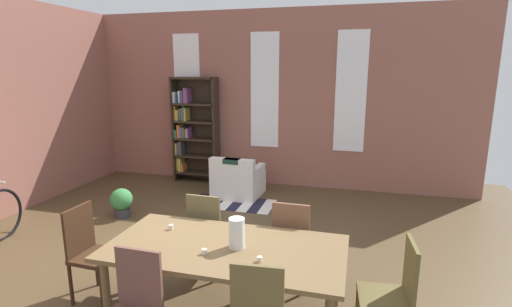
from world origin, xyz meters
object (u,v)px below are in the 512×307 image
Objects in this scene: vase_on_table at (237,233)px; potted_plant_by_shelf at (122,202)px; bookshelf_tall at (192,129)px; dining_table at (226,253)px; dining_chair_far_left at (208,230)px; dining_chair_head_right at (394,292)px; dining_chair_head_left at (90,250)px; armchair_white at (238,181)px; dining_chair_far_right at (292,240)px.

vase_on_table is 0.60× the size of potted_plant_by_shelf.
dining_table is at bearing -62.26° from bookshelf_tall.
dining_chair_far_left is (-0.47, 0.74, -0.15)m from dining_table.
dining_chair_far_left and dining_chair_head_right have the same top height.
dining_chair_head_left is 2.11× the size of potted_plant_by_shelf.
dining_table is at bearing 180.00° from vase_on_table.
potted_plant_by_shelf is (-0.26, -2.13, -0.83)m from bookshelf_tall.
armchair_white reaches higher than dining_table.
dining_chair_far_right and dining_chair_head_right have the same top height.
dining_chair_head_right is 4.14m from armchair_white.
vase_on_table is 3.60m from armchair_white.
armchair_white is 2.02m from potted_plant_by_shelf.
bookshelf_tall is at bearing 131.15° from dining_chair_head_right.
dining_table is 1.43m from dining_chair_head_right.
dining_chair_head_right is (1.31, 0.01, -0.36)m from vase_on_table.
dining_chair_far_left is 1.00× the size of dining_chair_head_left.
vase_on_table is 1.01m from dining_chair_far_left.
dining_chair_head_right is (0.95, -0.74, 0.00)m from dining_chair_far_right.
potted_plant_by_shelf is at bearing -135.25° from armchair_white.
dining_chair_far_right is 2.11× the size of potted_plant_by_shelf.
dining_table is at bearing -0.13° from dining_chair_head_left.
dining_table reaches higher than potted_plant_by_shelf.
bookshelf_tall reaches higher than dining_chair_head_right.
dining_chair_far_left reaches higher than dining_table.
dining_chair_head_right is at bearing -27.03° from potted_plant_by_shelf.
dining_table is 2.20× the size of dining_chair_far_left.
armchair_white is (-0.51, 2.64, -0.23)m from dining_chair_far_left.
dining_chair_far_right is at bearing 63.95° from vase_on_table.
dining_chair_far_left is at bearing -79.16° from armchair_white.
dining_chair_far_left and dining_chair_far_right have the same top height.
vase_on_table is at bearing -0.12° from dining_chair_head_left.
dining_chair_far_right is at bearing 21.37° from dining_chair_head_left.
dining_chair_far_right is 0.45× the size of bookshelf_tall.
armchair_white is at bearing 118.71° from dining_chair_far_right.
dining_chair_far_left is at bearing 37.96° from dining_chair_head_left.
dining_chair_head_right is at bearing -21.27° from dining_chair_far_left.
dining_chair_head_left is (-0.95, -0.74, 0.00)m from dining_chair_far_left.
bookshelf_tall reaches higher than dining_table.
potted_plant_by_shelf is (-2.41, 1.96, -0.42)m from dining_table.
vase_on_table is at bearing -0.00° from dining_table.
dining_chair_head_right is 1.00× the size of dining_chair_head_left.
dining_chair_head_left is 3.41m from armchair_white.
dining_table is at bearing -73.89° from armchair_white.
potted_plant_by_shelf is (-3.83, 1.95, -0.27)m from dining_chair_head_right.
dining_chair_far_right is (0.94, -0.00, 0.00)m from dining_chair_far_left.
bookshelf_tall is 2.30m from potted_plant_by_shelf.
dining_chair_far_right is at bearing -61.29° from armchair_white.
dining_chair_head_right is at bearing 0.27° from vase_on_table.
bookshelf_tall reaches higher than dining_chair_head_left.
dining_chair_far_left is 2.31m from potted_plant_by_shelf.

